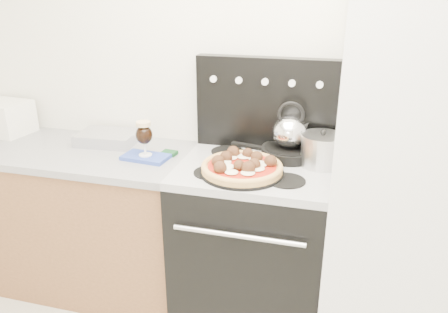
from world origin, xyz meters
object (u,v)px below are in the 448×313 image
(base_cabinet, at_px, (76,220))
(stock_pot, at_px, (322,151))
(toaster_oven, at_px, (3,117))
(skillet, at_px, (289,152))
(fridge, at_px, (403,177))
(tea_kettle, at_px, (290,129))
(pizza_pan, at_px, (242,172))
(beer_glass, at_px, (144,138))
(oven_mitt, at_px, (146,157))
(pizza, at_px, (242,166))
(stove_body, at_px, (252,246))

(base_cabinet, distance_m, stock_pot, 1.54)
(toaster_oven, relative_size, skillet, 1.10)
(fridge, bearing_deg, skillet, 161.18)
(fridge, xyz_separation_m, tea_kettle, (-0.55, 0.19, 0.13))
(base_cabinet, bearing_deg, pizza_pan, -7.47)
(fridge, height_order, beer_glass, fridge)
(pizza_pan, bearing_deg, skillet, 55.47)
(oven_mitt, bearing_deg, pizza, -10.08)
(pizza_pan, bearing_deg, stove_body, 70.99)
(base_cabinet, distance_m, pizza_pan, 1.18)
(base_cabinet, bearing_deg, beer_glass, -4.63)
(beer_glass, height_order, pizza, beer_glass)
(toaster_oven, distance_m, stock_pot, 1.96)
(oven_mitt, height_order, pizza, pizza)
(base_cabinet, height_order, beer_glass, beer_glass)
(oven_mitt, height_order, stock_pot, stock_pot)
(base_cabinet, height_order, skillet, skillet)
(base_cabinet, bearing_deg, stove_body, -1.30)
(stove_body, xyz_separation_m, oven_mitt, (-0.59, -0.02, 0.47))
(base_cabinet, bearing_deg, toaster_oven, 164.76)
(beer_glass, height_order, stock_pot, beer_glass)
(pizza_pan, distance_m, pizza, 0.03)
(fridge, bearing_deg, pizza, -173.09)
(stock_pot, bearing_deg, pizza, -150.44)
(beer_glass, bearing_deg, oven_mitt, 0.00)
(fridge, height_order, tea_kettle, fridge)
(beer_glass, relative_size, pizza_pan, 0.47)
(skillet, bearing_deg, beer_glass, -166.44)
(oven_mitt, relative_size, stock_pot, 1.17)
(pizza_pan, height_order, pizza, pizza)
(stove_body, height_order, pizza, pizza)
(stove_body, relative_size, pizza, 2.25)
(oven_mitt, height_order, tea_kettle, tea_kettle)
(base_cabinet, xyz_separation_m, pizza_pan, (1.07, -0.14, 0.50))
(fridge, distance_m, toaster_oven, 2.34)
(skillet, relative_size, stock_pot, 1.39)
(toaster_oven, relative_size, oven_mitt, 1.31)
(fridge, xyz_separation_m, pizza, (-0.74, -0.09, 0.01))
(base_cabinet, distance_m, toaster_oven, 0.79)
(beer_glass, relative_size, pizza, 0.49)
(stove_body, bearing_deg, fridge, -2.05)
(base_cabinet, relative_size, stove_body, 1.65)
(fridge, distance_m, pizza_pan, 0.75)
(oven_mitt, xyz_separation_m, beer_glass, (0.00, 0.00, 0.11))
(pizza_pan, relative_size, skillet, 1.40)
(oven_mitt, height_order, beer_glass, beer_glass)
(stove_body, bearing_deg, base_cabinet, 178.70)
(toaster_oven, bearing_deg, base_cabinet, -7.83)
(fridge, bearing_deg, beer_glass, 179.63)
(skillet, distance_m, stock_pot, 0.19)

